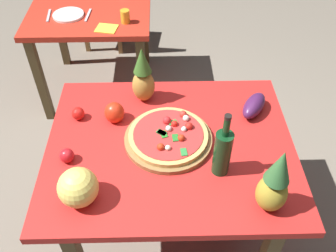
{
  "coord_description": "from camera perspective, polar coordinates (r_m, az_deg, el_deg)",
  "views": [
    {
      "loc": [
        -0.04,
        -1.17,
        2.04
      ],
      "look_at": [
        -0.01,
        0.07,
        0.81
      ],
      "focal_mm": 39.04,
      "sensor_mm": 36.0,
      "label": 1
    }
  ],
  "objects": [
    {
      "name": "ground_plane",
      "position": [
        2.35,
        0.28,
        -15.43
      ],
      "size": [
        10.0,
        10.0,
        0.0
      ],
      "primitive_type": "plane",
      "color": "gray"
    },
    {
      "name": "tomato_near_board",
      "position": [
        1.89,
        -13.86,
        1.91
      ],
      "size": [
        0.06,
        0.06,
        0.06
      ],
      "primitive_type": "sphere",
      "color": "red",
      "rests_on": "display_table"
    },
    {
      "name": "pineapple_right",
      "position": [
        1.46,
        16.29,
        -8.69
      ],
      "size": [
        0.12,
        0.12,
        0.33
      ],
      "color": "#AB942F",
      "rests_on": "display_table"
    },
    {
      "name": "pineapple_left",
      "position": [
        1.88,
        -3.92,
        7.53
      ],
      "size": [
        0.12,
        0.12,
        0.31
      ],
      "color": "#B28538",
      "rests_on": "display_table"
    },
    {
      "name": "knife_utensil",
      "position": [
        2.78,
        -12.38,
        16.55
      ],
      "size": [
        0.03,
        0.18,
        0.01
      ],
      "primitive_type": "cube",
      "rotation": [
        0.0,
        0.0,
        -0.08
      ],
      "color": "silver",
      "rests_on": "background_table"
    },
    {
      "name": "pizza_board",
      "position": [
        1.74,
        0.04,
        -2.04
      ],
      "size": [
        0.42,
        0.42,
        0.02
      ],
      "primitive_type": "cylinder",
      "color": "olive",
      "rests_on": "display_table"
    },
    {
      "name": "melon",
      "position": [
        1.52,
        -13.86,
        -9.3
      ],
      "size": [
        0.17,
        0.17,
        0.17
      ],
      "primitive_type": "sphere",
      "color": "#F1D864",
      "rests_on": "display_table"
    },
    {
      "name": "fork_utensil",
      "position": [
        2.85,
        -18.13,
        16.07
      ],
      "size": [
        0.03,
        0.18,
        0.01
      ],
      "primitive_type": "cube",
      "rotation": [
        0.0,
        0.0,
        0.1
      ],
      "color": "silver",
      "rests_on": "background_table"
    },
    {
      "name": "napkin_folded",
      "position": [
        2.6,
        -9.57,
        14.79
      ],
      "size": [
        0.16,
        0.15,
        0.01
      ],
      "primitive_type": "cube",
      "rotation": [
        0.0,
        0.0,
        -0.21
      ],
      "color": "yellow",
      "rests_on": "background_table"
    },
    {
      "name": "wine_bottle",
      "position": [
        1.55,
        8.51,
        -4.0
      ],
      "size": [
        0.08,
        0.08,
        0.33
      ],
      "color": "#0F381A",
      "rests_on": "display_table"
    },
    {
      "name": "eggplant",
      "position": [
        1.91,
        13.28,
        3.13
      ],
      "size": [
        0.18,
        0.22,
        0.09
      ],
      "primitive_type": "ellipsoid",
      "rotation": [
        0.0,
        0.0,
        0.99
      ],
      "color": "#481E4C",
      "rests_on": "display_table"
    },
    {
      "name": "drinking_glass_juice",
      "position": [
        2.64,
        -6.71,
        16.63
      ],
      "size": [
        0.06,
        0.06,
        0.09
      ],
      "primitive_type": "cylinder",
      "color": "gold",
      "rests_on": "background_table"
    },
    {
      "name": "dining_chair",
      "position": [
        3.61,
        -10.48,
        18.57
      ],
      "size": [
        0.45,
        0.45,
        0.85
      ],
      "rotation": [
        0.0,
        0.0,
        3.0
      ],
      "color": "olive",
      "rests_on": "ground_plane"
    },
    {
      "name": "bell_pepper",
      "position": [
        1.83,
        -8.37,
        2.09
      ],
      "size": [
        0.1,
        0.1,
        0.11
      ],
      "primitive_type": "ellipsoid",
      "color": "red",
      "rests_on": "display_table"
    },
    {
      "name": "display_table",
      "position": [
        1.8,
        0.35,
        -4.78
      ],
      "size": [
        1.17,
        0.95,
        0.76
      ],
      "color": "#4F3F22",
      "rests_on": "ground_plane"
    },
    {
      "name": "tomato_by_bottle",
      "position": [
        1.7,
        -15.53,
        -4.48
      ],
      "size": [
        0.07,
        0.07,
        0.07
      ],
      "primitive_type": "sphere",
      "color": "red",
      "rests_on": "display_table"
    },
    {
      "name": "dinner_plate",
      "position": [
        2.81,
        -15.31,
        16.4
      ],
      "size": [
        0.22,
        0.22,
        0.02
      ],
      "primitive_type": "cylinder",
      "color": "white",
      "rests_on": "background_table"
    },
    {
      "name": "background_table",
      "position": [
        2.96,
        -11.75,
        15.79
      ],
      "size": [
        0.89,
        0.86,
        0.76
      ],
      "color": "#4F3F22",
      "rests_on": "ground_plane"
    },
    {
      "name": "pizza",
      "position": [
        1.72,
        0.16,
        -1.35
      ],
      "size": [
        0.38,
        0.38,
        0.06
      ],
      "color": "tan",
      "rests_on": "pizza_board"
    }
  ]
}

